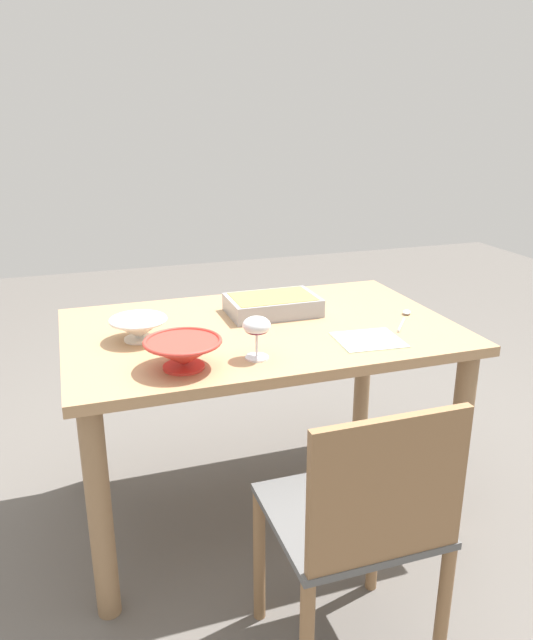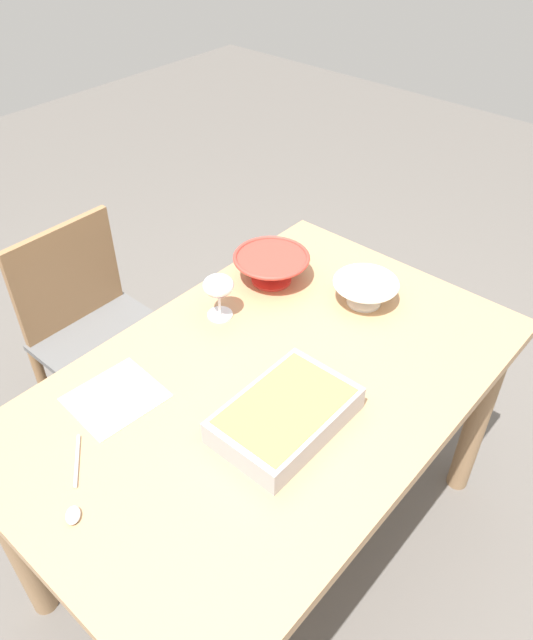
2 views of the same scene
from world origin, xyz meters
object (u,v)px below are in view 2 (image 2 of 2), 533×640
at_px(serving_spoon, 74,496).
at_px(casserole_dish, 285,414).
at_px(chair, 96,331).
at_px(wine_glass, 218,288).
at_px(dining_table, 269,410).
at_px(napkin, 116,397).
at_px(small_bowl, 271,267).
at_px(mixing_bowl, 365,290).

bearing_deg(serving_spoon, casserole_dish, -24.70).
distance_m(chair, casserole_dish, 0.96).
bearing_deg(wine_glass, dining_table, -110.33).
bearing_deg(serving_spoon, chair, 53.53).
relative_size(dining_table, wine_glass, 10.00).
relative_size(casserole_dish, napkin, 1.58).
xyz_separation_m(small_bowl, napkin, (-0.62, -0.03, -0.05)).
bearing_deg(wine_glass, small_bowl, 0.47).
bearing_deg(napkin, casserole_dish, -60.47).
height_order(wine_glass, casserole_dish, wine_glass).
relative_size(mixing_bowl, serving_spoon, 0.98).
relative_size(chair, wine_glass, 6.16).
bearing_deg(mixing_bowl, casserole_dish, -166.16).
height_order(casserole_dish, napkin, casserole_dish).
xyz_separation_m(casserole_dish, small_bowl, (0.42, 0.40, 0.01)).
distance_m(dining_table, wine_glass, 0.36).
height_order(casserole_dish, serving_spoon, casserole_dish).
bearing_deg(chair, dining_table, -89.14).
xyz_separation_m(chair, serving_spoon, (-0.52, -0.70, 0.28)).
xyz_separation_m(dining_table, small_bowl, (0.33, 0.28, 0.16)).
height_order(chair, mixing_bowl, chair).
bearing_deg(small_bowl, casserole_dish, -136.02).
distance_m(mixing_bowl, napkin, 0.76).
relative_size(mixing_bowl, napkin, 0.91).
bearing_deg(wine_glass, serving_spoon, -162.82).
distance_m(chair, napkin, 0.67).
height_order(serving_spoon, napkin, serving_spoon).
bearing_deg(serving_spoon, napkin, 34.94).
bearing_deg(napkin, chair, 62.16).
bearing_deg(chair, serving_spoon, -126.47).
distance_m(wine_glass, casserole_dish, 0.45).
height_order(wine_glass, mixing_bowl, wine_glass).
xyz_separation_m(mixing_bowl, napkin, (-0.72, 0.24, -0.04)).
bearing_deg(chair, wine_glass, -77.37).
relative_size(wine_glass, casserole_dish, 0.41).
bearing_deg(napkin, small_bowl, 3.06).
height_order(dining_table, small_bowl, small_bowl).
height_order(casserole_dish, mixing_bowl, mixing_bowl).
xyz_separation_m(mixing_bowl, serving_spoon, (-0.95, 0.08, -0.04)).
bearing_deg(dining_table, wine_glass, 69.67).
relative_size(dining_table, chair, 1.62).
bearing_deg(dining_table, casserole_dish, -125.05).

